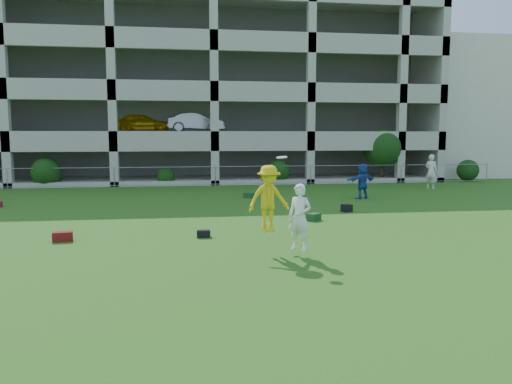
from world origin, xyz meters
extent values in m
plane|color=#235114|center=(0.00, 0.00, 0.00)|extent=(100.00, 100.00, 0.00)
cube|color=beige|center=(23.00, 28.00, 5.00)|extent=(16.00, 14.00, 10.00)
imported|color=#21469A|center=(6.64, 11.59, 0.85)|extent=(1.66, 0.98, 1.71)
imported|color=silver|center=(12.22, 15.49, 0.99)|extent=(0.80, 0.86, 1.97)
cube|color=#5C120F|center=(-5.42, 3.44, 0.14)|extent=(0.59, 0.38, 0.28)
cube|color=black|center=(-1.35, 3.43, 0.11)|extent=(0.42, 0.27, 0.22)
cube|color=#143717|center=(2.70, 5.85, 0.13)|extent=(0.61, 0.59, 0.26)
cube|color=black|center=(4.55, 7.66, 0.15)|extent=(0.44, 0.44, 0.30)
cube|color=#13361D|center=(1.24, 12.63, 0.12)|extent=(0.58, 0.54, 0.25)
imported|color=yellow|center=(0.24, 1.09, 1.45)|extent=(1.23, 0.89, 1.72)
imported|color=white|center=(0.97, 0.73, 1.00)|extent=(0.74, 0.71, 1.70)
cylinder|color=white|center=(0.52, 0.82, 2.51)|extent=(0.27, 0.27, 0.07)
cube|color=#9E998C|center=(0.00, 32.75, 6.00)|extent=(30.00, 0.50, 12.00)
cube|color=#9E998C|center=(14.75, 26.00, 6.00)|extent=(0.50, 14.00, 12.00)
cube|color=#9E998C|center=(0.00, 26.00, 11.85)|extent=(30.00, 14.00, 0.30)
cube|color=#9E998C|center=(0.00, 26.00, 0.15)|extent=(30.00, 14.00, 0.30)
cube|color=#9E998C|center=(0.00, 26.00, 3.15)|extent=(30.00, 14.00, 0.30)
cube|color=#9E998C|center=(0.00, 26.00, 6.15)|extent=(30.00, 14.00, 0.30)
cube|color=#9E998C|center=(0.00, 26.00, 9.15)|extent=(30.00, 14.00, 0.30)
cube|color=#9E998C|center=(0.00, 19.15, 2.55)|extent=(30.00, 0.30, 0.90)
cube|color=#9E998C|center=(0.00, 19.15, 5.55)|extent=(30.00, 0.30, 0.90)
cube|color=#9E998C|center=(0.00, 19.15, 8.55)|extent=(30.00, 0.30, 0.90)
cube|color=#9E998C|center=(-12.00, 19.25, 6.00)|extent=(0.50, 0.50, 12.00)
cube|color=#9E998C|center=(-6.00, 19.25, 6.00)|extent=(0.50, 0.50, 12.00)
cube|color=#9E998C|center=(0.00, 19.25, 6.00)|extent=(0.50, 0.50, 12.00)
cube|color=#9E998C|center=(6.00, 19.25, 6.00)|extent=(0.50, 0.50, 12.00)
cube|color=#9E998C|center=(12.00, 19.25, 6.00)|extent=(0.50, 0.50, 12.00)
cube|color=#605E59|center=(0.00, 28.00, 6.00)|extent=(29.00, 9.00, 11.60)
imported|color=yellow|center=(-4.66, 24.00, 3.96)|extent=(3.88, 1.57, 1.32)
imported|color=#ACAEB3|center=(-1.00, 24.00, 3.96)|extent=(4.01, 1.41, 1.32)
cylinder|color=gray|center=(-12.00, 19.00, 0.60)|extent=(0.06, 0.06, 1.20)
cylinder|color=gray|center=(-6.00, 19.00, 0.60)|extent=(0.06, 0.06, 1.20)
cylinder|color=gray|center=(0.00, 19.00, 0.60)|extent=(0.06, 0.06, 1.20)
cylinder|color=gray|center=(6.00, 19.00, 0.60)|extent=(0.06, 0.06, 1.20)
cylinder|color=gray|center=(12.00, 19.00, 0.60)|extent=(0.06, 0.06, 1.20)
cylinder|color=gray|center=(18.00, 19.00, 0.60)|extent=(0.06, 0.06, 1.20)
cylinder|color=gray|center=(0.00, 19.00, 1.15)|extent=(36.00, 0.04, 0.04)
cylinder|color=gray|center=(0.00, 19.00, 0.08)|extent=(36.00, 0.04, 0.04)
sphere|color=#163D11|center=(-10.00, 19.60, 0.88)|extent=(1.76, 1.76, 1.76)
sphere|color=#163D11|center=(-3.00, 19.60, 0.55)|extent=(1.10, 1.10, 1.10)
sphere|color=#163D11|center=(4.00, 19.60, 0.77)|extent=(1.54, 1.54, 1.54)
cylinder|color=#382314|center=(11.00, 19.80, 0.98)|extent=(0.16, 0.16, 1.96)
sphere|color=#163D11|center=(11.00, 19.80, 2.24)|extent=(2.52, 2.52, 2.52)
sphere|color=#163D11|center=(17.00, 19.60, 0.72)|extent=(1.43, 1.43, 1.43)
camera|label=1|loc=(-1.92, -11.42, 3.06)|focal=35.00mm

